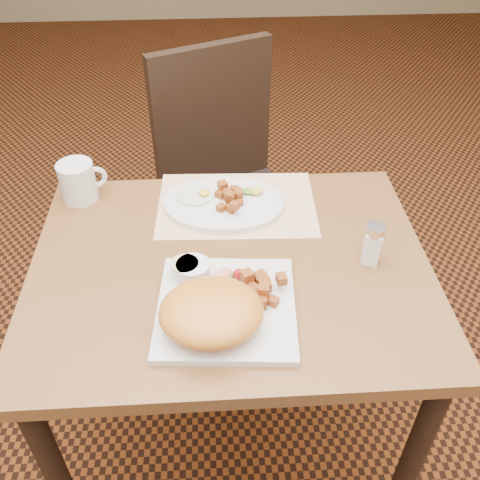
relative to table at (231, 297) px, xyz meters
name	(u,v)px	position (x,y,z in m)	size (l,w,h in m)	color
ground	(233,437)	(0.00, 0.00, -0.64)	(8.00, 8.00, 0.00)	black
table	(231,297)	(0.00, 0.00, 0.00)	(0.90, 0.70, 0.75)	brown
chair_far	(228,180)	(0.02, 0.64, -0.10)	(0.56, 0.56, 0.97)	black
placemat	(237,204)	(0.03, 0.22, 0.11)	(0.40, 0.28, 0.00)	white
plate_square	(226,308)	(-0.01, -0.14, 0.12)	(0.28, 0.28, 0.02)	silver
plate_oval	(224,204)	(-0.01, 0.21, 0.12)	(0.30, 0.23, 0.02)	silver
hollandaise_mound	(210,312)	(-0.05, -0.19, 0.16)	(0.20, 0.18, 0.08)	orange
ramekin	(193,270)	(-0.08, -0.06, 0.15)	(0.08, 0.07, 0.04)	silver
garnish_sq	(226,275)	(-0.01, -0.06, 0.14)	(0.09, 0.06, 0.03)	#387223
fried_egg	(196,194)	(-0.08, 0.24, 0.13)	(0.10, 0.10, 0.02)	white
garnish_ov	(253,191)	(0.07, 0.24, 0.14)	(0.06, 0.04, 0.02)	#387223
salt_shaker	(373,243)	(0.32, -0.01, 0.16)	(0.05, 0.05, 0.10)	white
coffee_mug	(79,181)	(-0.37, 0.27, 0.16)	(0.12, 0.09, 0.10)	silver
home_fries_sq	(260,288)	(0.06, -0.11, 0.14)	(0.10, 0.10, 0.04)	#9E4D19
home_fries_ov	(230,197)	(0.01, 0.21, 0.14)	(0.07, 0.11, 0.04)	#9E4D19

